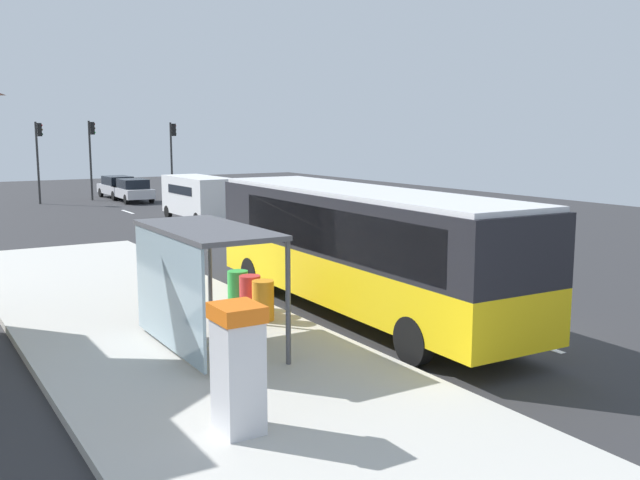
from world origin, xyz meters
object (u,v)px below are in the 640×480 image
recycling_bin_green (238,289)px  sedan_far (118,187)px  recycling_bin_orange (263,300)px  recycling_bin_red (250,295)px  ticket_machine (238,367)px  bus_shelter (192,257)px  traffic_light_median (91,148)px  bus (358,244)px  sedan_near (132,190)px  traffic_light_far_side (39,150)px  white_van (198,195)px  traffic_light_near_side (172,148)px

recycling_bin_green → sedan_far: bearing=79.1°
recycling_bin_orange → recycling_bin_green: same height
sedan_far → recycling_bin_red: (-6.50, -34.37, -0.14)m
recycling_bin_green → ticket_machine: bearing=-114.9°
recycling_bin_orange → bus_shelter: bus_shelter is taller
recycling_bin_orange → recycling_bin_green: 1.40m
recycling_bin_orange → ticket_machine: bearing=-120.2°
traffic_light_median → bus_shelter: 36.26m
sedan_far → recycling_bin_red: bearing=-100.7°
bus → sedan_near: bearing=82.9°
traffic_light_median → bus: bearing=-93.5°
bus → sedan_far: size_ratio=2.48×
ticket_machine → traffic_light_median: traffic_light_median is taller
sedan_far → traffic_light_far_side: bearing=-164.3°
white_van → sedan_far: size_ratio=1.18×
recycling_bin_red → ticket_machine: bearing=-117.3°
recycling_bin_green → bus_shelter: size_ratio=0.24×
traffic_light_far_side → recycling_bin_orange: bearing=-91.9°
recycling_bin_orange → recycling_bin_red: 0.70m
sedan_far → ticket_machine: (-9.68, -40.53, 0.38)m
traffic_light_near_side → traffic_light_median: size_ratio=0.98×
recycling_bin_red → traffic_light_far_side: size_ratio=0.18×
recycling_bin_orange → recycling_bin_green: (0.00, 1.40, 0.00)m
sedan_far → bus_shelter: (-8.71, -36.30, 1.31)m
recycling_bin_orange → recycling_bin_red: size_ratio=1.00×
bus → bus_shelter: bearing=-169.2°
recycling_bin_red → traffic_light_far_side: bearing=88.1°
bus → recycling_bin_red: 2.94m
bus → recycling_bin_green: 3.26m
traffic_light_far_side → sedan_far: bearing=15.7°
bus → recycling_bin_red: (-2.49, 1.03, -1.19)m
bus → sedan_far: bearing=83.5°
white_van → recycling_bin_orange: bearing=-107.8°
traffic_light_near_side → sedan_far: bearing=144.1°
bus → recycling_bin_red: bearing=157.5°
bus → sedan_near: 32.38m
recycling_bin_orange → traffic_light_near_side: bearing=73.5°
bus → white_van: bearing=79.1°
traffic_light_far_side → traffic_light_median: 3.59m
bus → traffic_light_near_side: bearing=77.7°
white_van → traffic_light_median: 14.65m
white_van → bus_shelter: bus_shelter is taller
sedan_near → sedan_far: (-0.00, 3.29, 0.00)m
bus → recycling_bin_green: (-2.49, 1.73, -1.19)m
bus_shelter → sedan_near: bearing=75.2°
recycling_bin_orange → traffic_light_far_side: size_ratio=0.18×
white_van → sedan_near: (0.10, 11.80, -0.55)m
ticket_machine → traffic_light_far_side: size_ratio=0.37×
white_van → recycling_bin_red: size_ratio=5.52×
bus → traffic_light_far_side: (-1.39, 33.89, 1.62)m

